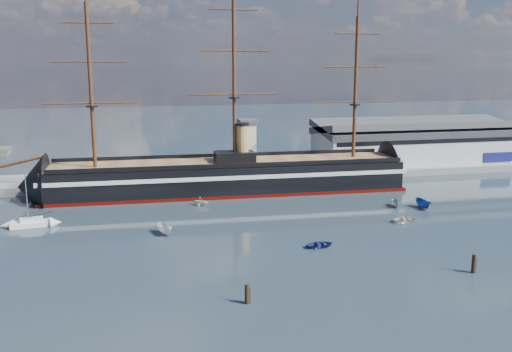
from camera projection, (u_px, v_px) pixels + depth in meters
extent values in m
plane|color=#293641|center=(266.00, 210.00, 127.08)|extent=(600.00, 600.00, 0.00)
cube|color=slate|center=(269.00, 177.00, 163.66)|extent=(180.00, 18.00, 2.00)
cube|color=#B7BABC|center=(416.00, 145.00, 176.77)|extent=(62.00, 20.00, 10.00)
cube|color=#3F4247|center=(417.00, 127.00, 175.65)|extent=(63.00, 21.00, 2.00)
cube|color=silver|center=(248.00, 148.00, 157.43)|extent=(4.00, 4.00, 14.00)
cube|color=#3F4247|center=(248.00, 121.00, 155.93)|extent=(5.00, 5.00, 1.00)
cube|color=black|center=(227.00, 176.00, 144.21)|extent=(88.50, 19.02, 7.00)
cube|color=silver|center=(227.00, 172.00, 143.97)|extent=(90.51, 19.33, 1.00)
cube|color=#420804|center=(227.00, 190.00, 144.94)|extent=(90.51, 19.29, 0.90)
cone|color=black|center=(32.00, 187.00, 133.91)|extent=(14.53, 16.15, 15.68)
cone|color=black|center=(396.00, 170.00, 154.63)|extent=(11.53, 16.05, 15.68)
cube|color=brown|center=(227.00, 162.00, 143.49)|extent=(88.46, 17.75, 0.40)
cube|color=black|center=(235.00, 157.00, 143.65)|extent=(10.20, 6.34, 2.50)
cylinder|color=tan|center=(242.00, 143.00, 143.40)|extent=(3.20, 3.20, 9.00)
cylinder|color=#381E0F|center=(5.00, 166.00, 131.62)|extent=(17.77, 1.31, 4.43)
cylinder|color=#381E0F|center=(91.00, 87.00, 132.51)|extent=(0.90, 0.90, 38.00)
cylinder|color=#381E0F|center=(234.00, 77.00, 139.69)|extent=(0.90, 0.90, 42.00)
cylinder|color=#381E0F|center=(355.00, 88.00, 147.42)|extent=(0.90, 0.90, 36.00)
cube|color=silver|center=(32.00, 224.00, 114.60)|extent=(8.50, 3.65, 1.10)
cube|color=silver|center=(31.00, 220.00, 114.43)|extent=(4.61, 2.41, 0.88)
cylinder|color=#B2B2B7|center=(26.00, 192.00, 113.16)|extent=(0.18, 0.18, 12.07)
imported|color=silver|center=(165.00, 235.00, 109.54)|extent=(6.74, 3.94, 2.54)
imported|color=navy|center=(320.00, 247.00, 102.14)|extent=(1.47, 3.23, 1.47)
imported|color=gray|center=(396.00, 207.00, 130.05)|extent=(5.66, 3.34, 2.13)
imported|color=beige|center=(201.00, 205.00, 131.52)|extent=(5.79, 6.57, 2.26)
imported|color=silver|center=(405.00, 222.00, 117.97)|extent=(1.47, 3.38, 1.55)
imported|color=navy|center=(423.00, 208.00, 128.85)|extent=(6.48, 2.38, 2.59)
cylinder|color=black|center=(247.00, 304.00, 78.53)|extent=(0.64, 0.64, 3.50)
cylinder|color=black|center=(473.00, 273.00, 89.81)|extent=(0.64, 0.64, 3.76)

